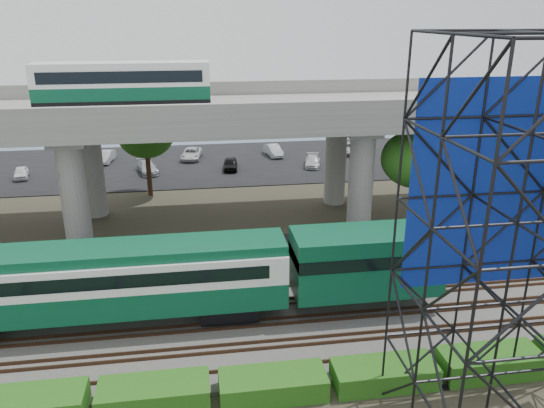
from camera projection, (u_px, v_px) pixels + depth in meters
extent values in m
plane|color=#474233|center=(241.00, 340.00, 26.79)|extent=(140.00, 140.00, 0.00)
cube|color=slate|center=(237.00, 317.00, 28.61)|extent=(90.00, 12.00, 0.20)
cube|color=black|center=(226.00, 252.00, 36.55)|extent=(90.00, 5.00, 0.08)
cube|color=black|center=(212.00, 163.00, 58.42)|extent=(90.00, 18.00, 0.08)
cube|color=#435C6F|center=(206.00, 125.00, 78.90)|extent=(140.00, 40.00, 0.03)
cube|color=#472D1E|center=(246.00, 369.00, 24.16)|extent=(90.00, 0.08, 0.16)
cube|color=#472D1E|center=(243.00, 350.00, 25.50)|extent=(90.00, 0.08, 0.16)
cube|color=#472D1E|center=(242.00, 343.00, 26.02)|extent=(90.00, 0.08, 0.16)
cube|color=#472D1E|center=(239.00, 327.00, 27.36)|extent=(90.00, 0.08, 0.16)
cube|color=#472D1E|center=(238.00, 321.00, 27.88)|extent=(90.00, 0.08, 0.16)
cube|color=#472D1E|center=(236.00, 307.00, 29.22)|extent=(90.00, 0.08, 0.16)
cube|color=#472D1E|center=(235.00, 302.00, 29.74)|extent=(90.00, 0.08, 0.16)
cube|color=#472D1E|center=(233.00, 290.00, 31.08)|extent=(90.00, 0.08, 0.16)
cube|color=#472D1E|center=(232.00, 285.00, 31.61)|extent=(90.00, 0.08, 0.16)
cube|color=#472D1E|center=(231.00, 274.00, 32.95)|extent=(90.00, 0.08, 0.16)
cube|color=black|center=(229.00, 306.00, 28.31)|extent=(3.00, 2.20, 0.90)
cube|color=#0B4D31|center=(101.00, 296.00, 27.02)|extent=(19.00, 3.00, 1.40)
cube|color=white|center=(97.00, 271.00, 26.53)|extent=(19.00, 3.00, 1.50)
cube|color=#0B4D31|center=(95.00, 253.00, 26.19)|extent=(19.00, 2.60, 0.50)
cube|color=black|center=(118.00, 268.00, 26.65)|extent=(15.00, 3.06, 0.70)
cube|color=#0B4D31|center=(366.00, 261.00, 28.63)|extent=(8.00, 3.00, 3.40)
cube|color=#9E9B93|center=(218.00, 114.00, 38.77)|extent=(80.00, 12.00, 1.20)
cube|color=#9E9B93|center=(222.00, 112.00, 33.03)|extent=(80.00, 0.50, 1.10)
cube|color=#9E9B93|center=(214.00, 88.00, 43.73)|extent=(80.00, 0.50, 1.10)
cylinder|color=#9E9B93|center=(74.00, 196.00, 35.67)|extent=(1.80, 1.80, 8.00)
cylinder|color=#9E9B93|center=(92.00, 168.00, 42.19)|extent=(1.80, 1.80, 8.00)
cube|color=#9E9B93|center=(78.00, 131.00, 37.68)|extent=(2.40, 9.00, 0.60)
cylinder|color=#9E9B93|center=(361.00, 182.00, 38.46)|extent=(1.80, 1.80, 8.00)
cylinder|color=#9E9B93|center=(336.00, 158.00, 44.98)|extent=(1.80, 1.80, 8.00)
cube|color=#9E9B93|center=(349.00, 123.00, 40.47)|extent=(2.40, 9.00, 0.60)
cylinder|color=#9E9B93|center=(531.00, 150.00, 47.49)|extent=(1.80, 1.80, 8.00)
cube|color=black|center=(125.00, 104.00, 37.54)|extent=(12.00, 2.50, 0.70)
cube|color=#0B4D31|center=(124.00, 92.00, 37.27)|extent=(12.00, 2.50, 0.90)
cube|color=white|center=(123.00, 76.00, 36.90)|extent=(12.00, 2.50, 1.30)
cube|color=black|center=(123.00, 75.00, 36.88)|extent=(11.00, 2.56, 0.80)
cube|color=white|center=(121.00, 64.00, 36.63)|extent=(12.00, 2.40, 0.30)
cube|color=#0E289B|center=(509.00, 185.00, 20.45)|extent=(8.10, 0.08, 8.25)
cube|color=#1E4F12|center=(28.00, 407.00, 21.33)|extent=(4.60, 1.80, 1.20)
cube|color=#1E4F12|center=(154.00, 395.00, 22.03)|extent=(4.60, 1.80, 1.15)
cube|color=#1E4F12|center=(273.00, 385.00, 22.75)|extent=(4.60, 1.80, 1.03)
cube|color=#1E4F12|center=(384.00, 374.00, 23.45)|extent=(4.60, 1.80, 1.01)
cube|color=#1E4F12|center=(490.00, 363.00, 24.13)|extent=(4.60, 1.80, 1.12)
cylinder|color=#382314|center=(411.00, 201.00, 39.56)|extent=(0.44, 0.44, 4.80)
ellipsoid|color=#1E4F12|center=(415.00, 159.00, 38.48)|extent=(4.94, 4.94, 4.18)
cylinder|color=#382314|center=(149.00, 169.00, 47.48)|extent=(0.44, 0.44, 4.80)
ellipsoid|color=#1E4F12|center=(146.00, 134.00, 46.39)|extent=(4.94, 4.94, 4.18)
imported|color=black|center=(6.00, 253.00, 34.80)|extent=(4.54, 2.27, 1.24)
imported|color=white|center=(21.00, 173.00, 52.77)|extent=(1.94, 3.41, 1.09)
imported|color=#A9ABB0|center=(106.00, 157.00, 58.44)|extent=(1.78, 3.89, 1.24)
imported|color=#A5A6AD|center=(147.00, 167.00, 54.47)|extent=(2.66, 4.37, 1.18)
imported|color=silver|center=(192.00, 154.00, 59.76)|extent=(2.62, 4.60, 1.21)
imported|color=black|center=(230.00, 164.00, 55.66)|extent=(1.76, 3.66, 1.21)
imported|color=#A8ABB0|center=(273.00, 150.00, 61.05)|extent=(1.97, 4.03, 1.27)
imported|color=silver|center=(312.00, 161.00, 56.91)|extent=(2.37, 4.02, 1.09)
imported|color=#A4A8AC|center=(347.00, 148.00, 62.29)|extent=(2.09, 4.33, 1.19)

